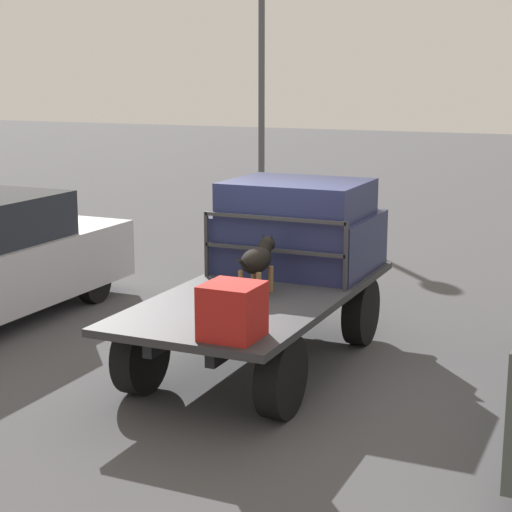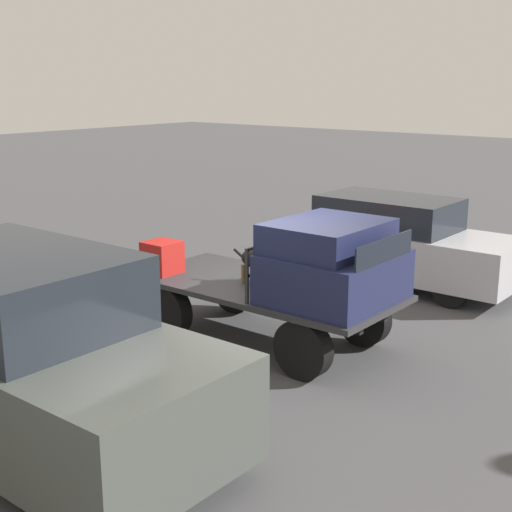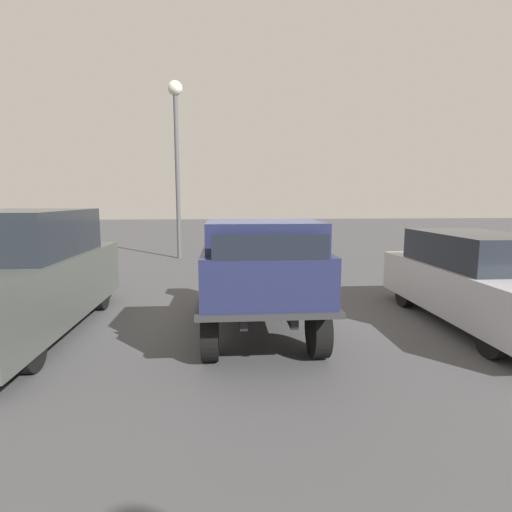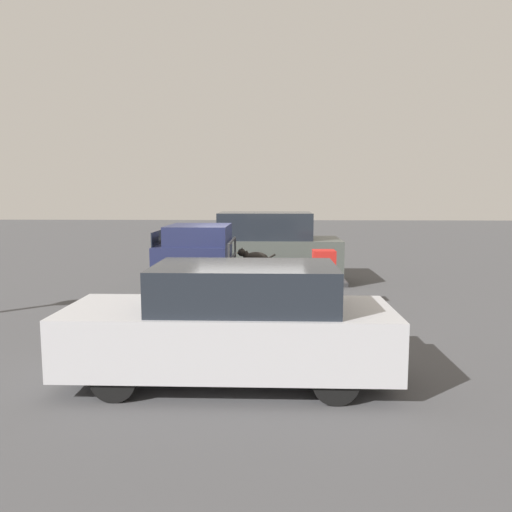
% 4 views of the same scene
% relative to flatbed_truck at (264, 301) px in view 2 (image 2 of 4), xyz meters
% --- Properties ---
extents(ground_plane, '(80.00, 80.00, 0.00)m').
position_rel_flatbed_truck_xyz_m(ground_plane, '(0.00, 0.00, -0.63)').
color(ground_plane, '#474749').
extents(flatbed_truck, '(4.08, 1.89, 0.88)m').
position_rel_flatbed_truck_xyz_m(flatbed_truck, '(0.00, 0.00, 0.00)').
color(flatbed_truck, black).
rests_on(flatbed_truck, ground).
extents(truck_cab, '(1.55, 1.77, 1.11)m').
position_rel_flatbed_truck_xyz_m(truck_cab, '(1.18, 0.00, 0.77)').
color(truck_cab, '#1E2347').
rests_on(truck_cab, flatbed_truck).
extents(truck_headboard, '(0.04, 1.77, 0.78)m').
position_rel_flatbed_truck_xyz_m(truck_headboard, '(0.38, 0.00, 0.77)').
color(truck_headboard, '#2D2D30').
rests_on(truck_headboard, flatbed_truck).
extents(dog, '(0.87, 0.28, 0.63)m').
position_rel_flatbed_truck_xyz_m(dog, '(-0.10, -0.02, 0.63)').
color(dog, brown).
rests_on(dog, flatbed_truck).
extents(cargo_crate, '(0.51, 0.51, 0.51)m').
position_rel_flatbed_truck_xyz_m(cargo_crate, '(-1.69, -0.47, 0.50)').
color(cargo_crate, '#AD1E19').
rests_on(cargo_crate, flatbed_truck).
extents(parked_sedan, '(4.59, 1.71, 1.69)m').
position_rel_flatbed_truck_xyz_m(parked_sedan, '(0.04, 4.02, 0.21)').
color(parked_sedan, black).
rests_on(parked_sedan, ground).
extents(parked_pickup_far, '(4.97, 2.05, 2.11)m').
position_rel_flatbed_truck_xyz_m(parked_pickup_far, '(-0.11, -4.05, 0.40)').
color(parked_pickup_far, black).
rests_on(parked_pickup_far, ground).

